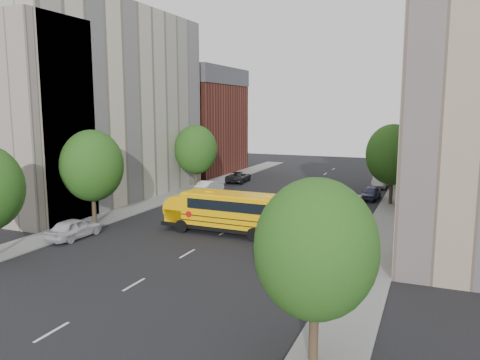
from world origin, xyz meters
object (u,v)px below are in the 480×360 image
Objects in this scene: school_bus at (232,211)px; parked_car_2 at (239,177)px; street_tree_1 at (92,166)px; parked_car_5 at (380,181)px; safari_truck at (327,207)px; street_tree_5 at (401,149)px; street_tree_4 at (393,155)px; parked_car_0 at (74,228)px; street_tree_2 at (196,150)px; street_tree_3 at (316,249)px; parked_car_4 at (371,193)px; parked_car_1 at (209,187)px; parked_car_3 at (322,265)px.

parked_car_2 is (-9.59, 23.95, -1.12)m from school_bus.
parked_car_5 is (19.84, 28.55, -4.18)m from street_tree_1.
parked_car_2 is at bearing 140.90° from safari_truck.
street_tree_4 is at bearing -90.00° from street_tree_5.
street_tree_4 is 1.80× the size of parked_car_0.
street_tree_1 is 26.11m from parked_car_2.
street_tree_2 is at bearing 68.53° from parked_car_2.
street_tree_3 is 0.88× the size of street_tree_4.
parked_car_2 is 1.09× the size of parked_car_5.
street_tree_5 is at bearing 71.98° from school_bus.
street_tree_4 is at bearing -38.33° from parked_car_4.
street_tree_1 is at bearing -124.99° from parked_car_5.
street_tree_1 is at bearing 85.89° from parked_car_1.
school_bus is (-10.21, -16.28, -3.25)m from street_tree_4.
school_bus is (11.79, -16.28, -3.00)m from street_tree_2.
safari_truck is (-4.38, -9.39, -3.82)m from street_tree_4.
school_bus is 2.49× the size of parked_car_5.
street_tree_4 reaches higher than parked_car_4.
school_bus is at bearing -54.09° from street_tree_2.
street_tree_2 is at bearing 132.90° from parked_car_3.
street_tree_3 is 1.61× the size of parked_car_1.
street_tree_3 is at bearing -90.00° from street_tree_4.
street_tree_3 is 1.23× the size of safari_truck.
street_tree_1 is 0.98× the size of street_tree_4.
parked_car_3 is (18.09, -30.77, 0.07)m from parked_car_2.
parked_car_2 is at bearing -170.92° from parked_car_5.
street_tree_5 is 10.89m from parked_car_4.
parked_car_4 is 0.87× the size of parked_car_5.
safari_truck is 1.31× the size of parked_car_1.
street_tree_3 reaches higher than parked_car_2.
street_tree_3 is 44.00m from street_tree_5.
parked_car_4 is (18.40, 24.04, -0.07)m from parked_car_0.
street_tree_5 is at bearing 88.81° from parked_car_3.
street_tree_1 is at bearing -140.71° from street_tree_4.
street_tree_4 is 1.08× the size of street_tree_5.
parked_car_1 is 0.94× the size of parked_car_5.
street_tree_2 is 20.28m from safari_truck.
parked_car_3 is at bearing 177.83° from parked_car_0.
parked_car_3 is (8.51, -6.82, -1.05)m from school_bus.
street_tree_4 reaches higher than parked_car_0.
parked_car_1 is (2.20, -0.94, -4.10)m from street_tree_2.
street_tree_5 reaches higher than parked_car_4.
parked_car_4 is (17.60, 3.05, -0.03)m from parked_car_1.
street_tree_2 is at bearing -168.39° from parked_car_4.
street_tree_1 is 1.68× the size of parked_car_5.
street_tree_4 reaches higher than street_tree_5.
street_tree_3 is at bearing -32.47° from street_tree_1.
safari_truck is 11.72m from parked_car_4.
parked_car_5 is at bearing 95.24° from parked_car_4.
parked_car_1 is 28.61m from parked_car_3.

